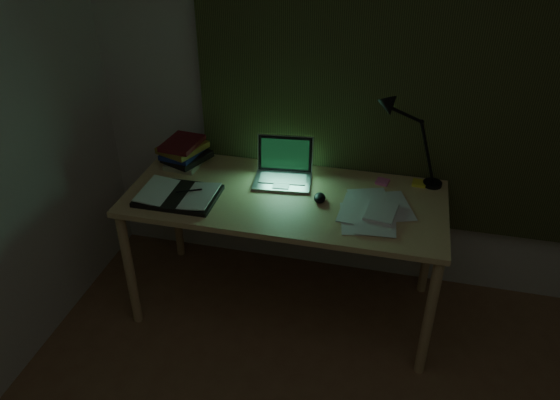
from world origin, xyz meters
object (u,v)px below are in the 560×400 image
Objects in this scene: book_stack at (184,152)px; desk_lamp at (440,140)px; desk at (285,253)px; laptop at (282,165)px; open_textbook at (178,195)px; loose_papers at (372,209)px.

book_stack is 1.43m from desk_lamp.
desk is 4.81× the size of laptop.
desk is at bearing -76.62° from laptop.
desk is 6.91× the size of book_stack.
desk_lamp is (1.31, 0.45, 0.26)m from open_textbook.
desk is 0.83m from book_stack.
loose_papers is at bearing -12.46° from book_stack.
desk is 0.52m from laptop.
book_stack is (-0.60, 0.08, -0.03)m from laptop.
book_stack is at bearing 166.30° from laptop.
desk_lamp reaches higher than laptop.
book_stack is at bearing 175.66° from desk_lamp.
book_stack reaches higher than loose_papers.
desk_lamp is at bearing 47.85° from loose_papers.
desk_lamp is (1.41, 0.09, 0.19)m from book_stack.
desk_lamp reaches higher than desk.
desk_lamp is at bearing 3.51° from book_stack.
loose_papers is at bearing 6.43° from open_textbook.
open_textbook is at bearing -173.52° from loose_papers.
book_stack is (-0.10, 0.36, 0.06)m from open_textbook.
desk_lamp reaches higher than book_stack.
book_stack is (-0.65, 0.21, 0.47)m from desk.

